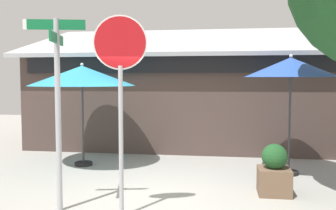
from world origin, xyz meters
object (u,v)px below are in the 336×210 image
(street_sign_post, at_px, (57,94))
(stop_sign, at_px, (120,75))
(patio_umbrella_royal_blue_center, at_px, (291,68))
(sidewalk_planter, at_px, (274,172))
(patio_umbrella_teal_left, at_px, (82,76))

(street_sign_post, height_order, stop_sign, stop_sign)
(patio_umbrella_royal_blue_center, distance_m, sidewalk_planter, 2.56)
(street_sign_post, distance_m, patio_umbrella_teal_left, 3.26)
(street_sign_post, bearing_deg, sidewalk_planter, 21.37)
(patio_umbrella_teal_left, bearing_deg, stop_sign, -60.04)
(patio_umbrella_royal_blue_center, bearing_deg, sidewalk_planter, -108.32)
(patio_umbrella_royal_blue_center, height_order, sidewalk_planter, patio_umbrella_royal_blue_center)
(patio_umbrella_teal_left, height_order, patio_umbrella_royal_blue_center, patio_umbrella_royal_blue_center)
(street_sign_post, distance_m, patio_umbrella_royal_blue_center, 5.10)
(patio_umbrella_teal_left, xyz_separation_m, sidewalk_planter, (4.40, -1.74, -1.79))
(stop_sign, bearing_deg, sidewalk_planter, 31.12)
(street_sign_post, bearing_deg, patio_umbrella_teal_left, 104.23)
(street_sign_post, relative_size, patio_umbrella_royal_blue_center, 1.16)
(stop_sign, relative_size, sidewalk_planter, 3.29)
(street_sign_post, xyz_separation_m, stop_sign, (1.08, -0.11, 0.29))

